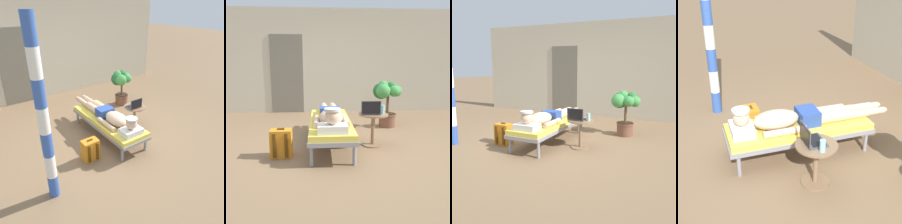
% 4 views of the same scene
% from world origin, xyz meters
% --- Properties ---
extents(ground_plane, '(40.00, 40.00, 0.00)m').
position_xyz_m(ground_plane, '(0.00, 0.00, 0.00)').
color(ground_plane, '#846647').
extents(house_wall_back, '(7.60, 0.20, 2.70)m').
position_xyz_m(house_wall_back, '(0.01, 3.01, 1.35)').
color(house_wall_back, beige).
rests_on(house_wall_back, ground).
extents(house_door_panel, '(0.84, 0.03, 2.04)m').
position_xyz_m(house_door_panel, '(-1.00, 2.90, 1.02)').
color(house_door_panel, '#6D6759').
rests_on(house_door_panel, ground).
extents(lounge_chair, '(0.66, 1.92, 0.42)m').
position_xyz_m(lounge_chair, '(0.01, 0.02, 0.35)').
color(lounge_chair, gray).
rests_on(lounge_chair, ground).
extents(person_reclining, '(0.53, 2.17, 0.33)m').
position_xyz_m(person_reclining, '(0.01, -0.06, 0.52)').
color(person_reclining, white).
rests_on(person_reclining, lounge_chair).
extents(side_table, '(0.48, 0.48, 0.52)m').
position_xyz_m(side_table, '(0.70, -0.02, 0.36)').
color(side_table, '#8C6B4C').
rests_on(side_table, ground).
extents(laptop, '(0.31, 0.24, 0.23)m').
position_xyz_m(laptop, '(0.64, -0.07, 0.58)').
color(laptop, '#4C4C51').
rests_on(laptop, side_table).
extents(drink_glass, '(0.06, 0.06, 0.14)m').
position_xyz_m(drink_glass, '(0.85, -0.02, 0.59)').
color(drink_glass, '#99D8E5').
rests_on(drink_glass, side_table).
extents(backpack, '(0.30, 0.26, 0.42)m').
position_xyz_m(backpack, '(-0.71, -0.45, 0.20)').
color(backpack, orange).
rests_on(backpack, ground).
extents(potted_plant, '(0.61, 0.50, 0.96)m').
position_xyz_m(potted_plant, '(1.22, 1.16, 0.61)').
color(potted_plant, brown).
rests_on(potted_plant, ground).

